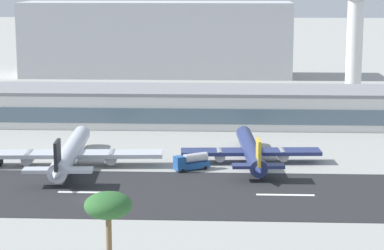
{
  "coord_description": "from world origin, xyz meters",
  "views": [
    {
      "loc": [
        27.74,
        -149.08,
        44.52
      ],
      "look_at": [
        19.08,
        35.05,
        8.9
      ],
      "focal_mm": 72.29,
      "sensor_mm": 36.0,
      "label": 1
    }
  ],
  "objects_px": {
    "airliner_gold_tail_gate_1": "(251,151)",
    "service_fuel_truck_1": "(191,162)",
    "distant_hotel_block": "(157,39)",
    "terminal_building": "(173,106)",
    "control_tower": "(355,31)",
    "palm_tree_3": "(108,209)",
    "airliner_black_tail_gate_0": "(70,154)"
  },
  "relations": [
    {
      "from": "airliner_gold_tail_gate_1",
      "to": "service_fuel_truck_1",
      "type": "xyz_separation_m",
      "value": [
        -14.06,
        -7.29,
        -0.97
      ]
    },
    {
      "from": "service_fuel_truck_1",
      "to": "distant_hotel_block",
      "type": "bearing_deg",
      "value": -113.06
    },
    {
      "from": "distant_hotel_block",
      "to": "terminal_building",
      "type": "bearing_deg",
      "value": -82.39
    },
    {
      "from": "distant_hotel_block",
      "to": "airliner_gold_tail_gate_1",
      "type": "relative_size",
      "value": 2.68
    },
    {
      "from": "terminal_building",
      "to": "service_fuel_truck_1",
      "type": "xyz_separation_m",
      "value": [
        8.56,
        -57.87,
        -3.45
      ]
    },
    {
      "from": "terminal_building",
      "to": "control_tower",
      "type": "bearing_deg",
      "value": 36.1
    },
    {
      "from": "distant_hotel_block",
      "to": "airliner_gold_tail_gate_1",
      "type": "distance_m",
      "value": 170.63
    },
    {
      "from": "distant_hotel_block",
      "to": "palm_tree_3",
      "type": "height_order",
      "value": "distant_hotel_block"
    },
    {
      "from": "control_tower",
      "to": "service_fuel_truck_1",
      "type": "xyz_separation_m",
      "value": [
        -53.23,
        -102.94,
        -23.18
      ]
    },
    {
      "from": "control_tower",
      "to": "airliner_gold_tail_gate_1",
      "type": "relative_size",
      "value": 0.95
    },
    {
      "from": "distant_hotel_block",
      "to": "control_tower",
      "type": "bearing_deg",
      "value": -42.27
    },
    {
      "from": "control_tower",
      "to": "airliner_black_tail_gate_0",
      "type": "relative_size",
      "value": 0.88
    },
    {
      "from": "airliner_gold_tail_gate_1",
      "to": "service_fuel_truck_1",
      "type": "height_order",
      "value": "airliner_gold_tail_gate_1"
    },
    {
      "from": "airliner_black_tail_gate_0",
      "to": "palm_tree_3",
      "type": "xyz_separation_m",
      "value": [
        21.84,
        -80.36,
        11.52
      ]
    },
    {
      "from": "distant_hotel_block",
      "to": "airliner_black_tail_gate_0",
      "type": "xyz_separation_m",
      "value": [
        -5.0,
        -171.36,
        -13.36
      ]
    },
    {
      "from": "terminal_building",
      "to": "airliner_black_tail_gate_0",
      "type": "distance_m",
      "value": 59.77
    },
    {
      "from": "control_tower",
      "to": "airliner_black_tail_gate_0",
      "type": "distance_m",
      "value": 132.21
    },
    {
      "from": "terminal_building",
      "to": "distant_hotel_block",
      "type": "xyz_separation_m",
      "value": [
        -15.38,
        115.21,
        11.11
      ]
    },
    {
      "from": "terminal_building",
      "to": "control_tower",
      "type": "height_order",
      "value": "control_tower"
    },
    {
      "from": "airliner_black_tail_gate_0",
      "to": "airliner_gold_tail_gate_1",
      "type": "xyz_separation_m",
      "value": [
        43.0,
        5.57,
        -0.23
      ]
    },
    {
      "from": "distant_hotel_block",
      "to": "service_fuel_truck_1",
      "type": "xyz_separation_m",
      "value": [
        23.94,
        -173.09,
        -14.55
      ]
    },
    {
      "from": "control_tower",
      "to": "airliner_black_tail_gate_0",
      "type": "bearing_deg",
      "value": -129.07
    },
    {
      "from": "terminal_building",
      "to": "distant_hotel_block",
      "type": "height_order",
      "value": "distant_hotel_block"
    },
    {
      "from": "control_tower",
      "to": "distant_hotel_block",
      "type": "relative_size",
      "value": 0.36
    },
    {
      "from": "distant_hotel_block",
      "to": "service_fuel_truck_1",
      "type": "height_order",
      "value": "distant_hotel_block"
    },
    {
      "from": "terminal_building",
      "to": "palm_tree_3",
      "type": "bearing_deg",
      "value": -89.39
    },
    {
      "from": "terminal_building",
      "to": "distant_hotel_block",
      "type": "relative_size",
      "value": 1.32
    },
    {
      "from": "control_tower",
      "to": "airliner_gold_tail_gate_1",
      "type": "distance_m",
      "value": 105.71
    },
    {
      "from": "control_tower",
      "to": "service_fuel_truck_1",
      "type": "relative_size",
      "value": 4.97
    },
    {
      "from": "terminal_building",
      "to": "distant_hotel_block",
      "type": "distance_m",
      "value": 116.76
    },
    {
      "from": "distant_hotel_block",
      "to": "palm_tree_3",
      "type": "bearing_deg",
      "value": -86.17
    },
    {
      "from": "distant_hotel_block",
      "to": "service_fuel_truck_1",
      "type": "bearing_deg",
      "value": -82.12
    }
  ]
}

